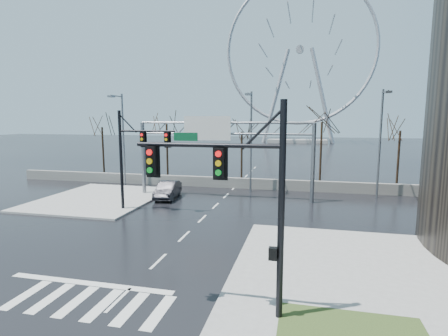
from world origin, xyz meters
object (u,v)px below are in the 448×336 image
(car, at_px, (168,190))
(signal_mast_far, at_px, (134,151))
(sign_gantry, at_px, (219,143))
(signal_mast_near, at_px, (243,189))
(ferris_wheel, at_px, (300,56))

(car, bearing_deg, signal_mast_far, -105.75)
(sign_gantry, xyz_separation_m, car, (-4.72, -1.04, -4.41))
(signal_mast_near, bearing_deg, car, 119.70)
(ferris_wheel, height_order, car, ferris_wheel)
(signal_mast_near, relative_size, car, 1.71)
(signal_mast_near, distance_m, signal_mast_far, 17.03)
(signal_mast_near, height_order, car, signal_mast_near)
(ferris_wheel, relative_size, car, 10.89)
(signal_mast_far, bearing_deg, signal_mast_near, -49.74)
(ferris_wheel, xyz_separation_m, car, (-10.10, -81.08, -25.36))
(signal_mast_near, relative_size, ferris_wheel, 0.16)
(signal_mast_near, xyz_separation_m, sign_gantry, (-5.52, 19.00, 0.31))
(signal_mast_far, distance_m, sign_gantry, 8.14)
(signal_mast_far, height_order, ferris_wheel, ferris_wheel)
(signal_mast_near, relative_size, sign_gantry, 0.49)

